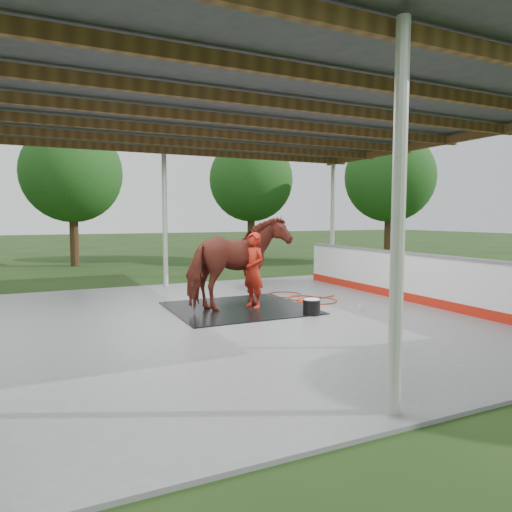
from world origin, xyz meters
name	(u,v)px	position (x,y,z in m)	size (l,w,h in m)	color
ground	(225,321)	(0.00, 0.00, 0.00)	(100.00, 100.00, 0.00)	#1E3814
concrete_slab	(225,320)	(0.00, 0.00, 0.03)	(12.00, 10.00, 0.05)	slate
pavilion_structure	(224,113)	(0.00, 0.00, 3.97)	(12.60, 10.60, 4.05)	beige
dasher_board	(407,278)	(4.60, 0.00, 0.59)	(0.16, 8.00, 1.15)	red
tree_belt	(222,132)	(0.30, 0.90, 3.79)	(28.00, 28.00, 5.80)	#382314
rubber_mat	(239,308)	(0.63, 0.81, 0.06)	(2.87, 2.69, 0.02)	black
horse	(239,262)	(0.63, 0.81, 1.06)	(1.06, 2.33, 1.97)	maroon
handler	(253,270)	(0.96, 0.76, 0.87)	(0.60, 0.39, 1.64)	red
wash_bucket	(312,307)	(1.71, -0.41, 0.22)	(0.35, 0.35, 0.32)	black
soap_bottle_a	(401,301)	(3.87, -0.60, 0.19)	(0.11, 0.11, 0.28)	silver
soap_bottle_b	(361,306)	(2.90, -0.46, 0.14)	(0.08, 0.09, 0.19)	#338CD8
hose_coil	(302,298)	(2.49, 1.30, 0.06)	(1.49, 1.96, 0.02)	#A12C0B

